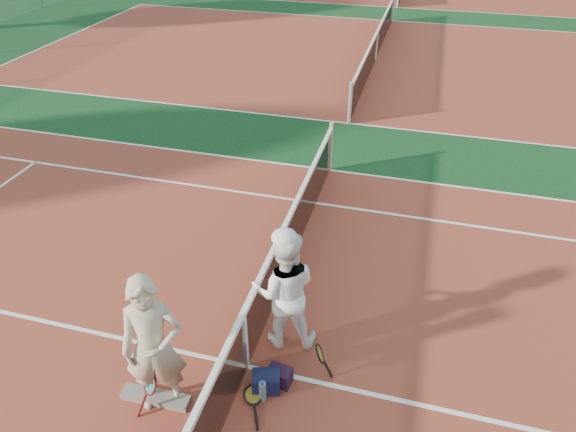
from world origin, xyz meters
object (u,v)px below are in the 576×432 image
(water_bottle, at_px, (263,392))
(player_b, at_px, (285,290))
(racket_red, at_px, (152,392))
(racket_black_held, at_px, (319,362))
(sports_bag_purple, at_px, (280,376))
(sports_bag_navy, at_px, (266,382))
(net_main, at_px, (245,340))
(player_a, at_px, (154,347))
(racket_spare, at_px, (253,395))

(water_bottle, bearing_deg, player_b, 90.06)
(racket_red, distance_m, racket_black_held, 2.07)
(racket_red, bearing_deg, sports_bag_purple, -26.90)
(sports_bag_navy, xyz_separation_m, sports_bag_purple, (0.13, 0.14, -0.01))
(net_main, relative_size, racket_red, 20.45)
(player_a, distance_m, sports_bag_purple, 1.67)
(racket_spare, bearing_deg, net_main, 2.40)
(player_b, distance_m, water_bottle, 1.27)
(racket_red, height_order, racket_black_held, racket_black_held)
(net_main, relative_size, sports_bag_purple, 36.68)
(player_b, distance_m, racket_black_held, 1.00)
(player_b, bearing_deg, racket_spare, 69.37)
(player_b, bearing_deg, racket_red, 36.00)
(player_a, bearing_deg, net_main, 22.67)
(net_main, xyz_separation_m, sports_bag_navy, (0.35, -0.26, -0.37))
(racket_spare, relative_size, sports_bag_navy, 1.74)
(player_a, height_order, racket_black_held, player_a)
(player_b, xyz_separation_m, sports_bag_navy, (-0.00, -0.87, -0.76))
(sports_bag_navy, bearing_deg, racket_black_held, 30.52)
(net_main, relative_size, racket_spare, 18.28)
(net_main, height_order, player_a, player_a)
(sports_bag_navy, height_order, sports_bag_purple, sports_bag_navy)
(racket_spare, distance_m, sports_bag_purple, 0.41)
(racket_black_held, distance_m, water_bottle, 0.79)
(player_b, bearing_deg, net_main, 46.36)
(player_a, bearing_deg, racket_red, -152.52)
(racket_red, bearing_deg, player_a, -6.89)
(net_main, distance_m, racket_spare, 0.68)
(sports_bag_navy, bearing_deg, water_bottle, -88.56)
(racket_black_held, height_order, sports_bag_purple, racket_black_held)
(racket_black_held, distance_m, racket_spare, 0.92)
(racket_red, relative_size, racket_black_held, 0.94)
(player_b, height_order, racket_red, player_b)
(player_a, distance_m, sports_bag_navy, 1.51)
(player_b, xyz_separation_m, water_bottle, (0.00, -1.03, -0.75))
(net_main, xyz_separation_m, racket_red, (-0.89, -0.86, -0.24))
(racket_spare, height_order, sports_bag_navy, sports_bag_navy)
(racket_spare, height_order, water_bottle, water_bottle)
(player_b, xyz_separation_m, sports_bag_purple, (0.13, -0.73, -0.78))
(water_bottle, bearing_deg, sports_bag_navy, 91.44)
(player_b, height_order, racket_spare, player_b)
(racket_red, height_order, sports_bag_navy, racket_red)
(net_main, bearing_deg, water_bottle, -50.22)
(racket_red, xyz_separation_m, racket_spare, (1.12, 0.43, -0.23))
(player_b, relative_size, racket_spare, 2.99)
(net_main, bearing_deg, racket_black_held, 5.33)
(racket_red, relative_size, racket_spare, 0.89)
(player_a, height_order, player_b, player_a)
(sports_bag_purple, bearing_deg, water_bottle, -113.49)
(sports_bag_navy, xyz_separation_m, water_bottle, (0.00, -0.16, 0.01))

